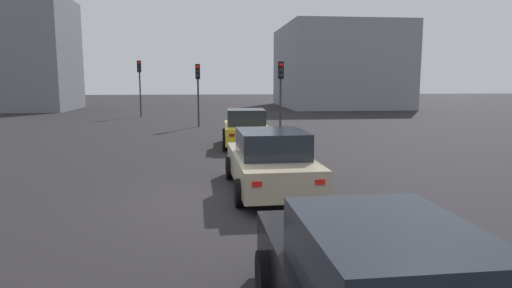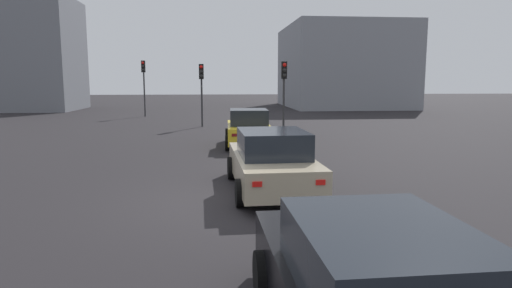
# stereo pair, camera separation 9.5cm
# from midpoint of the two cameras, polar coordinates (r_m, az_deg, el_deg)

# --- Properties ---
(ground_plane) EXTENTS (160.00, 160.00, 0.20)m
(ground_plane) POSITION_cam_midpoint_polar(r_m,az_deg,el_deg) (10.56, -6.07, -7.85)
(ground_plane) COLOR black
(car_yellow_left_lead) EXTENTS (4.11, 2.09, 1.60)m
(car_yellow_left_lead) POSITION_cam_midpoint_polar(r_m,az_deg,el_deg) (18.96, -0.83, 1.99)
(car_yellow_left_lead) COLOR gold
(car_yellow_left_lead) RESTS_ON ground_plane
(car_beige_left_second) EXTENTS (4.70, 2.15, 1.57)m
(car_beige_left_second) POSITION_cam_midpoint_polar(r_m,az_deg,el_deg) (11.30, 2.25, -2.29)
(car_beige_left_second) COLOR tan
(car_beige_left_second) RESTS_ON ground_plane
(traffic_light_near_left) EXTENTS (0.32, 0.30, 4.32)m
(traffic_light_near_left) POSITION_cam_midpoint_polar(r_m,az_deg,el_deg) (35.77, -14.18, 8.41)
(traffic_light_near_left) COLOR #2D2D30
(traffic_light_near_left) RESTS_ON ground_plane
(traffic_light_near_right) EXTENTS (0.32, 0.28, 3.79)m
(traffic_light_near_right) POSITION_cam_midpoint_polar(r_m,az_deg,el_deg) (23.60, 3.75, 7.98)
(traffic_light_near_right) COLOR #2D2D30
(traffic_light_near_right) RESTS_ON ground_plane
(traffic_light_far_left) EXTENTS (0.32, 0.28, 3.78)m
(traffic_light_far_left) POSITION_cam_midpoint_polar(r_m,az_deg,el_deg) (27.17, -6.93, 7.96)
(traffic_light_far_left) COLOR #2D2D30
(traffic_light_far_left) RESTS_ON ground_plane
(building_facade_left) EXTENTS (14.21, 11.74, 8.49)m
(building_facade_left) POSITION_cam_midpoint_polar(r_m,az_deg,el_deg) (48.98, 11.04, 9.71)
(building_facade_left) COLOR gray
(building_facade_left) RESTS_ON ground_plane
(building_facade_center) EXTENTS (8.25, 6.55, 10.46)m
(building_facade_center) POSITION_cam_midpoint_polar(r_m,az_deg,el_deg) (47.30, -25.96, 10.31)
(building_facade_center) COLOR slate
(building_facade_center) RESTS_ON ground_plane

